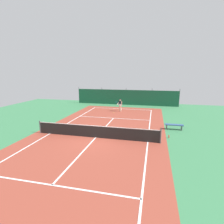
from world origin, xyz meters
TOP-DOWN VIEW (x-y plane):
  - ground_plane at (0.00, 0.00)m, footprint 36.00×36.00m
  - court_surface at (0.00, 0.00)m, footprint 11.02×26.60m
  - tennis_net at (0.00, 0.00)m, footprint 10.12×0.10m
  - back_fence at (-0.00, 15.95)m, footprint 16.30×0.98m
  - tennis_player at (0.04, 10.21)m, footprint 0.85×0.63m
  - tennis_ball_near_player at (-0.60, 9.17)m, footprint 0.07×0.07m
  - tennis_ball_midcourt at (1.05, 2.18)m, footprint 0.07×0.07m
  - tennis_ball_by_sideline at (4.04, 2.83)m, footprint 0.07×0.07m
  - parked_car at (0.08, 18.62)m, footprint 2.42×4.39m
  - courtside_bench at (6.31, 3.64)m, footprint 1.60×0.40m
  - water_bottle at (5.71, 1.26)m, footprint 0.08×0.08m

SIDE VIEW (x-z plane):
  - ground_plane at x=0.00m, z-range 0.00..0.00m
  - court_surface at x=0.00m, z-range 0.00..0.01m
  - tennis_ball_near_player at x=-0.60m, z-range 0.00..0.07m
  - tennis_ball_midcourt at x=1.05m, z-range 0.00..0.07m
  - tennis_ball_by_sideline at x=4.04m, z-range 0.00..0.07m
  - water_bottle at x=5.71m, z-range 0.00..0.24m
  - courtside_bench at x=6.31m, z-range 0.13..0.62m
  - tennis_net at x=0.00m, z-range -0.04..1.06m
  - back_fence at x=0.00m, z-range -0.68..2.02m
  - parked_car at x=0.08m, z-range 0.00..1.68m
  - tennis_player at x=0.04m, z-range 0.14..1.78m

